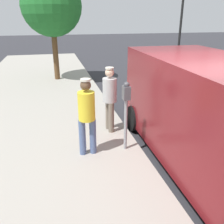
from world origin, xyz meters
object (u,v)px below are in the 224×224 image
parking_meter_near (126,105)px  pedestrian_in_yellow (87,113)px  pedestrian_in_gray (110,96)px  street_tree (52,6)px  traffic_light_corner (194,6)px  parked_van (217,116)px

parking_meter_near → pedestrian_in_yellow: (0.82, -0.01, -0.10)m
pedestrian_in_yellow → pedestrian_in_gray: bearing=-125.3°
parking_meter_near → street_tree: 7.39m
pedestrian_in_yellow → traffic_light_corner: traffic_light_corner is taller
pedestrian_in_gray → street_tree: 6.46m
pedestrian_in_gray → traffic_light_corner: (-8.22, -10.36, 2.44)m
parked_van → pedestrian_in_gray: bearing=-49.9°
pedestrian_in_yellow → parked_van: parked_van is taller
parking_meter_near → pedestrian_in_yellow: 0.83m
parked_van → traffic_light_corner: size_ratio=1.01×
parked_van → traffic_light_corner: bearing=-118.3°
parking_meter_near → parked_van: (-1.50, 0.91, -0.03)m
traffic_light_corner → parking_meter_near: bearing=54.5°
pedestrian_in_yellow → street_tree: 7.32m
pedestrian_in_yellow → traffic_light_corner: bearing=-128.2°
pedestrian_in_gray → street_tree: bearing=-79.3°
parked_van → traffic_light_corner: 14.14m
parking_meter_near → street_tree: bearing=-80.0°
pedestrian_in_gray → traffic_light_corner: size_ratio=0.31×
pedestrian_in_yellow → parked_van: 2.50m
parked_van → street_tree: 8.61m
parking_meter_near → pedestrian_in_gray: pedestrian_in_gray is taller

